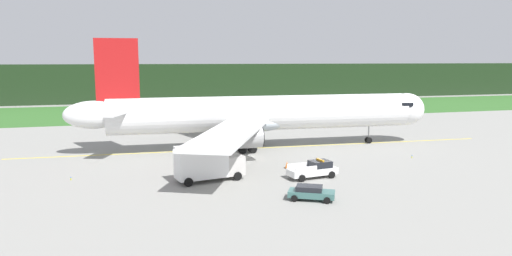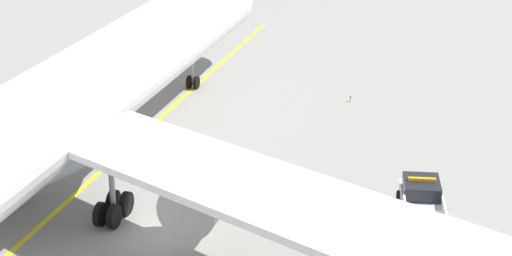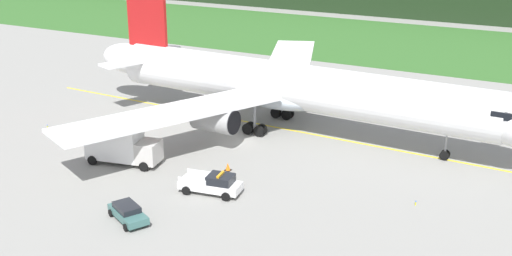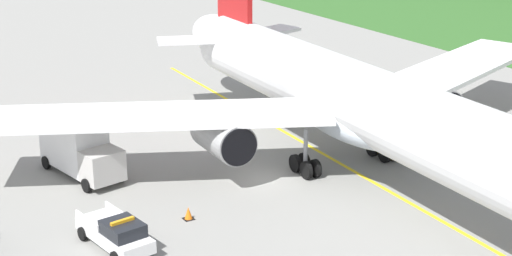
# 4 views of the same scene
# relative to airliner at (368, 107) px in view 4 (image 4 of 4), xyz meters

# --- Properties ---
(ground) EXTENTS (320.00, 320.00, 0.00)m
(ground) POSITION_rel_airliner_xyz_m (-3.18, -5.86, -4.85)
(ground) COLOR gray
(taxiway_centerline_main) EXTENTS (68.14, 3.09, 0.01)m
(taxiway_centerline_main) POSITION_rel_airliner_xyz_m (0.79, -0.03, -4.85)
(taxiway_centerline_main) COLOR yellow
(taxiway_centerline_main) RESTS_ON ground
(airliner) EXTENTS (51.73, 48.14, 15.18)m
(airliner) POSITION_rel_airliner_xyz_m (0.00, 0.00, 0.00)
(airliner) COLOR white
(airliner) RESTS_ON ground
(ops_pickup_truck) EXTENTS (5.52, 2.82, 1.94)m
(ops_pickup_truck) POSITION_rel_airliner_xyz_m (1.16, -17.56, -3.95)
(ops_pickup_truck) COLOR silver
(ops_pickup_truck) RESTS_ON ground
(catering_truck) EXTENTS (7.37, 3.81, 3.89)m
(catering_truck) POSITION_rel_airliner_xyz_m (-9.97, -15.85, -2.90)
(catering_truck) COLOR #B6B3AE
(catering_truck) RESTS_ON ground
(apron_cone) EXTENTS (0.60, 0.60, 0.75)m
(apron_cone) POSITION_rel_airliner_xyz_m (-0.17, -12.71, -4.48)
(apron_cone) COLOR black
(apron_cone) RESTS_ON ground
(taxiway_edge_light_west) EXTENTS (0.12, 0.12, 0.36)m
(taxiway_edge_light_west) POSITION_rel_airliner_xyz_m (-23.65, -11.79, -4.65)
(taxiway_edge_light_west) COLOR yellow
(taxiway_edge_light_west) RESTS_ON ground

